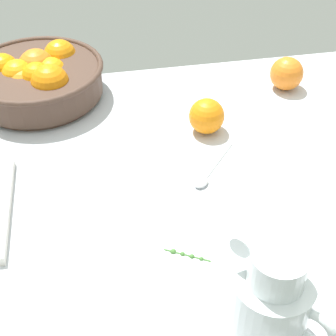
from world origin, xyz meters
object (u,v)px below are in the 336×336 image
object	(u,v)px
fruit_bowl	(37,78)
loose_orange_2	(207,116)
spoon	(209,172)
loose_orange_1	(287,74)
juice_pitcher	(270,306)

from	to	relation	value
fruit_bowl	loose_orange_2	size ratio (longest dim) A/B	4.09
spoon	loose_orange_1	bearing A→B (deg)	46.69
juice_pitcher	fruit_bowl	bearing A→B (deg)	114.54
fruit_bowl	loose_orange_2	bearing A→B (deg)	-30.24
loose_orange_1	spoon	bearing A→B (deg)	-133.31
fruit_bowl	juice_pitcher	size ratio (longest dim) A/B	1.78
fruit_bowl	loose_orange_1	world-z (taller)	fruit_bowl
loose_orange_1	spoon	world-z (taller)	loose_orange_1
fruit_bowl	loose_orange_2	xyz separation A→B (cm)	(32.57, -18.98, -1.21)
juice_pitcher	loose_orange_1	distance (cm)	62.64
juice_pitcher	loose_orange_1	world-z (taller)	juice_pitcher
loose_orange_2	spoon	xyz separation A→B (cm)	(-2.66, -12.95, -3.08)
loose_orange_1	loose_orange_2	distance (cm)	24.69
juice_pitcher	loose_orange_2	distance (cm)	45.26
loose_orange_1	loose_orange_2	size ratio (longest dim) A/B	1.04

